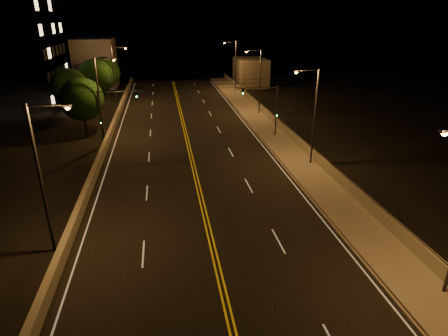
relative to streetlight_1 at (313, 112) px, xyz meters
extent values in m
cube|color=black|center=(-11.53, -3.30, -5.54)|extent=(18.00, 120.00, 0.02)
cube|color=gray|center=(-0.73, -3.30, -5.40)|extent=(3.60, 120.00, 0.30)
cube|color=gray|center=(-2.60, -3.30, -5.48)|extent=(0.14, 120.00, 0.15)
cube|color=gray|center=(0.92, -3.30, -4.75)|extent=(0.30, 120.00, 1.00)
cube|color=gray|center=(-20.96, -3.30, -5.08)|extent=(0.45, 120.00, 0.95)
cube|color=slate|center=(4.97, 47.30, -2.72)|extent=(6.00, 10.00, 5.67)
cube|color=slate|center=(-27.53, 50.25, -0.63)|extent=(8.00, 8.00, 9.84)
cylinder|color=black|center=(0.92, -3.30, -4.22)|extent=(0.06, 120.00, 0.06)
cube|color=silver|center=(-20.13, -3.30, -5.53)|extent=(0.12, 116.00, 0.00)
cube|color=silver|center=(-2.93, -3.30, -5.53)|extent=(0.12, 116.00, 0.00)
cube|color=gold|center=(-11.68, -3.30, -5.53)|extent=(0.12, 116.00, 0.00)
cube|color=gold|center=(-11.38, -3.30, -5.53)|extent=(0.12, 116.00, 0.00)
cube|color=silver|center=(-16.03, -12.80, -5.53)|extent=(0.12, 3.00, 0.00)
cube|color=silver|center=(-16.03, -3.80, -5.53)|extent=(0.12, 3.00, 0.00)
cube|color=silver|center=(-16.03, 5.20, -5.53)|extent=(0.12, 3.00, 0.00)
cube|color=silver|center=(-16.03, 14.20, -5.53)|extent=(0.12, 3.00, 0.00)
cube|color=silver|center=(-16.03, 23.20, -5.53)|extent=(0.12, 3.00, 0.00)
cube|color=silver|center=(-16.03, 32.20, -5.53)|extent=(0.12, 3.00, 0.00)
cube|color=silver|center=(-16.03, 41.20, -5.53)|extent=(0.12, 3.00, 0.00)
cube|color=silver|center=(-16.03, 50.20, -5.53)|extent=(0.12, 3.00, 0.00)
cube|color=silver|center=(-7.03, -12.80, -5.53)|extent=(0.12, 3.00, 0.00)
cube|color=silver|center=(-7.03, -3.80, -5.53)|extent=(0.12, 3.00, 0.00)
cube|color=silver|center=(-7.03, 5.20, -5.53)|extent=(0.12, 3.00, 0.00)
cube|color=silver|center=(-7.03, 14.20, -5.53)|extent=(0.12, 3.00, 0.00)
cube|color=silver|center=(-7.03, 23.20, -5.53)|extent=(0.12, 3.00, 0.00)
cube|color=silver|center=(-7.03, 32.20, -5.53)|extent=(0.12, 3.00, 0.00)
cube|color=silver|center=(-7.03, 41.20, -5.53)|extent=(0.12, 3.00, 0.00)
cube|color=silver|center=(-7.03, 50.20, -5.53)|extent=(0.12, 3.00, 0.00)
cube|color=#2D2D33|center=(-1.93, -19.40, 3.90)|extent=(0.50, 0.25, 0.14)
sphere|color=#FF9E2D|center=(-1.93, -19.40, 3.80)|extent=(0.28, 0.28, 0.28)
cylinder|color=#2D2D33|center=(0.27, 0.00, -0.72)|extent=(0.20, 0.20, 9.67)
cylinder|color=#2D2D33|center=(-0.83, 0.00, 3.97)|extent=(2.20, 0.12, 0.12)
cube|color=#2D2D33|center=(-1.93, 0.00, 3.90)|extent=(0.50, 0.25, 0.14)
sphere|color=#FF9E2D|center=(-1.93, 0.00, 3.80)|extent=(0.28, 0.28, 0.28)
cylinder|color=#2D2D33|center=(0.27, 21.15, -0.72)|extent=(0.20, 0.20, 9.67)
cylinder|color=#2D2D33|center=(-0.83, 21.15, 3.97)|extent=(2.20, 0.12, 0.12)
cube|color=#2D2D33|center=(-1.93, 21.15, 3.90)|extent=(0.50, 0.25, 0.14)
sphere|color=#FF9E2D|center=(-1.93, 21.15, 3.80)|extent=(0.28, 0.28, 0.28)
cylinder|color=#2D2D33|center=(0.27, 40.04, -0.72)|extent=(0.20, 0.20, 9.67)
cylinder|color=#2D2D33|center=(-0.83, 40.04, 3.97)|extent=(2.20, 0.12, 0.12)
cube|color=#2D2D33|center=(-1.93, 40.04, 3.90)|extent=(0.50, 0.25, 0.14)
sphere|color=#FF9E2D|center=(-1.93, 40.04, 3.80)|extent=(0.28, 0.28, 0.28)
cylinder|color=#2D2D33|center=(-21.73, -11.45, -0.72)|extent=(0.20, 0.20, 9.67)
cylinder|color=#2D2D33|center=(-20.63, -11.45, 3.97)|extent=(2.20, 0.12, 0.12)
cube|color=#2D2D33|center=(-19.53, -11.45, 3.90)|extent=(0.50, 0.25, 0.14)
sphere|color=#FF9E2D|center=(-19.53, -11.45, 3.80)|extent=(0.28, 0.28, 0.28)
cylinder|color=#2D2D33|center=(-21.73, 13.16, -0.72)|extent=(0.20, 0.20, 9.67)
cylinder|color=#2D2D33|center=(-20.63, 13.16, 3.97)|extent=(2.20, 0.12, 0.12)
cube|color=#2D2D33|center=(-19.53, 13.16, 3.90)|extent=(0.50, 0.25, 0.14)
sphere|color=#FF9E2D|center=(-19.53, 13.16, 3.80)|extent=(0.28, 0.28, 0.28)
cylinder|color=#2D2D33|center=(-21.73, 30.23, -0.72)|extent=(0.20, 0.20, 9.67)
cylinder|color=#2D2D33|center=(-20.63, 30.23, 3.97)|extent=(2.20, 0.12, 0.12)
cube|color=#2D2D33|center=(-19.53, 30.23, 3.90)|extent=(0.50, 0.25, 0.14)
sphere|color=#FF9E2D|center=(-19.53, 30.23, 3.80)|extent=(0.28, 0.28, 0.28)
cylinder|color=#2D2D33|center=(-0.53, 9.83, -2.33)|extent=(0.18, 0.18, 6.45)
cylinder|color=#2D2D33|center=(-3.03, 9.83, 0.70)|extent=(5.00, 0.10, 0.10)
cube|color=black|center=(-4.78, 9.83, 0.35)|extent=(0.28, 0.18, 0.80)
sphere|color=#19FF4C|center=(-4.78, 9.72, 0.10)|extent=(0.14, 0.14, 0.14)
cube|color=black|center=(-0.53, 9.68, -2.55)|extent=(0.22, 0.14, 0.55)
cylinder|color=#2D2D33|center=(-21.33, 9.83, -2.33)|extent=(0.18, 0.18, 6.45)
cylinder|color=#2D2D33|center=(-18.83, 9.83, 0.70)|extent=(5.00, 0.10, 0.10)
cube|color=black|center=(-17.08, 9.83, 0.35)|extent=(0.28, 0.18, 0.80)
sphere|color=#19FF4C|center=(-17.08, 9.72, 0.10)|extent=(0.14, 0.14, 0.14)
cube|color=black|center=(-21.33, 9.68, -2.55)|extent=(0.22, 0.14, 0.55)
cylinder|color=black|center=(-11.53, 6.20, 1.45)|extent=(22.00, 0.03, 0.03)
cylinder|color=black|center=(-11.53, 6.20, 1.85)|extent=(22.00, 0.03, 0.03)
cylinder|color=black|center=(-11.53, 6.20, 2.25)|extent=(22.00, 0.03, 0.03)
cylinder|color=black|center=(-24.07, 14.83, -4.29)|extent=(0.36, 0.36, 2.52)
sphere|color=black|center=(-24.07, 14.83, -1.00)|extent=(5.32, 5.32, 5.32)
cylinder|color=black|center=(-27.55, 24.53, -4.29)|extent=(0.36, 0.36, 2.52)
sphere|color=black|center=(-27.55, 24.53, -1.00)|extent=(5.32, 5.32, 5.32)
cylinder|color=black|center=(-24.83, 30.99, -4.20)|extent=(0.36, 0.36, 2.70)
sphere|color=black|center=(-24.83, 30.99, -0.67)|extent=(5.70, 5.70, 5.70)
cylinder|color=black|center=(-24.21, 38.07, -4.26)|extent=(0.36, 0.36, 2.58)
sphere|color=black|center=(-24.21, 38.07, -0.89)|extent=(5.45, 5.45, 5.45)
camera|label=1|loc=(-14.19, -33.51, 8.64)|focal=30.00mm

